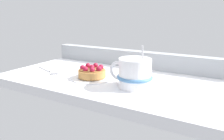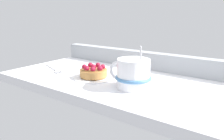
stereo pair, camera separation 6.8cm
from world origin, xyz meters
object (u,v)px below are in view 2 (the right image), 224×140
object	(u,v)px
raspberry_tart	(94,72)
dessert_fork	(53,69)
dessert_plate	(94,77)
coffee_mug	(133,74)

from	to	relation	value
raspberry_tart	dessert_fork	xyz separation A→B (cm)	(-20.23, -0.34, -1.92)
dessert_plate	raspberry_tart	bearing A→B (deg)	-54.28
dessert_plate	dessert_fork	size ratio (longest dim) A/B	0.89
dessert_plate	raspberry_tart	world-z (taller)	raspberry_tart
raspberry_tart	coffee_mug	world-z (taller)	coffee_mug
dessert_plate	coffee_mug	size ratio (longest dim) A/B	0.99
dessert_plate	coffee_mug	world-z (taller)	coffee_mug
dessert_plate	dessert_fork	bearing A→B (deg)	-179.02
dessert_fork	dessert_plate	bearing A→B (deg)	0.98
raspberry_tart	dessert_fork	distance (cm)	20.33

